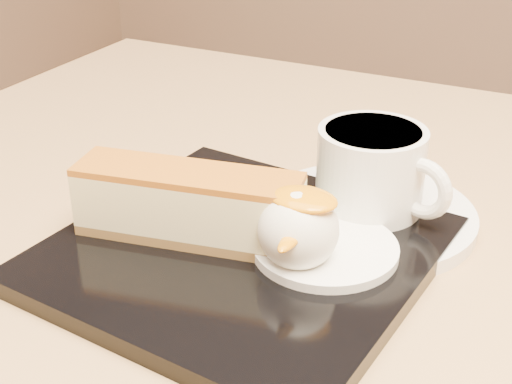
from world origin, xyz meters
The scene contains 8 objects.
dessert_plate centered at (-0.03, 0.00, 0.73)m, with size 0.22×0.22×0.01m, color black.
cheesecake centered at (-0.06, 0.00, 0.76)m, with size 0.15×0.06×0.05m.
cream_smear centered at (0.02, 0.02, 0.73)m, with size 0.09×0.09×0.01m, color white.
ice_cream_scoop centered at (0.01, 0.00, 0.76)m, with size 0.05×0.05×0.05m, color white.
mango_sauce centered at (0.01, 0.00, 0.78)m, with size 0.04×0.03×0.01m, color orange.
mint_sprig centered at (-0.01, 0.04, 0.74)m, with size 0.04×0.03×0.00m.
saucer centered at (0.03, 0.09, 0.72)m, with size 0.15×0.15×0.01m, color white.
coffee_cup centered at (0.03, 0.09, 0.76)m, with size 0.10×0.07×0.06m.
Camera 1 is at (0.15, -0.33, 0.97)m, focal length 50.00 mm.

